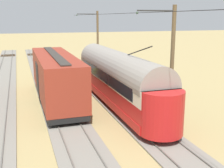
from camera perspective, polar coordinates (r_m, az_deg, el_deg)
ground_plane at (r=26.04m, az=-11.37°, el=-2.56°), size 220.00×220.00×0.00m
track_streetcar_siding at (r=27.22m, az=-1.66°, el=-1.50°), size 2.80×80.00×0.18m
track_adjacent_siding at (r=26.33m, az=-11.46°, el=-2.27°), size 2.80×80.00×0.18m
vintage_streetcar at (r=23.14m, az=1.02°, el=1.50°), size 2.65×17.88×5.14m
boxcar_adjacent at (r=24.20m, az=-11.21°, el=1.53°), size 2.96×12.95×3.85m
catenary_pole_foreground at (r=38.65m, az=-2.99°, el=8.87°), size 2.95×0.28×7.78m
catenary_pole_mid_near at (r=20.44m, az=11.75°, el=4.78°), size 2.95×0.28×7.78m
overhead_wire_run at (r=19.77m, az=4.29°, el=13.98°), size 2.75×43.34×0.18m
switch_stand at (r=35.63m, az=-3.66°, el=3.05°), size 0.50×0.30×1.24m
track_end_bumper at (r=34.22m, az=-13.17°, el=1.80°), size 1.80×0.60×0.80m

